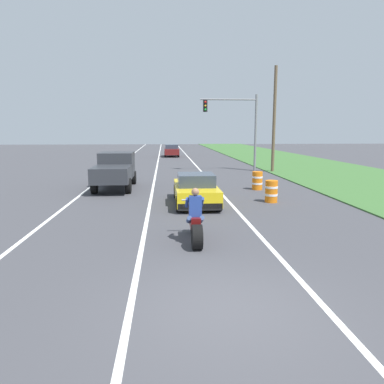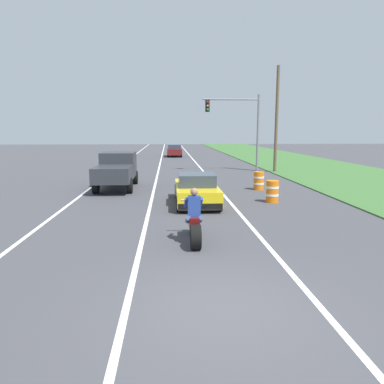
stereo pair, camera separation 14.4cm
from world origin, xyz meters
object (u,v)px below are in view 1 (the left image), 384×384
Objects in this scene: construction_barrel_nearest at (271,191)px; distant_car_far_ahead at (172,150)px; traffic_light_mast_near at (239,121)px; pickup_truck_left_lane_dark_grey at (115,169)px; motorcycle_with_rider at (195,223)px; sports_car_yellow at (196,190)px; construction_barrel_mid at (257,181)px.

distant_car_far_ahead is (-3.91, 29.49, 0.27)m from construction_barrel_nearest.
pickup_truck_left_lane_dark_grey is at bearing -136.11° from traffic_light_mast_near.
sports_car_yellow is (0.50, 5.67, 0.04)m from motorcycle_with_rider.
construction_barrel_mid is (0.26, 3.55, 0.00)m from construction_barrel_nearest.
sports_car_yellow is 6.22m from pickup_truck_left_lane_dark_grey.
pickup_truck_left_lane_dark_grey is at bearing 131.69° from sports_car_yellow.
sports_car_yellow reaches higher than construction_barrel_nearest.
traffic_light_mast_near is at bearing 74.95° from motorcycle_with_rider.
construction_barrel_nearest is at bearing -82.44° from distant_car_far_ahead.
construction_barrel_mid is (4.23, 9.35, -0.09)m from motorcycle_with_rider.
motorcycle_with_rider reaches higher than distant_car_far_ahead.
construction_barrel_mid is at bearing -6.89° from pickup_truck_left_lane_dark_grey.
pickup_truck_left_lane_dark_grey reaches higher than distant_car_far_ahead.
construction_barrel_mid is at bearing 65.66° from motorcycle_with_rider.
distant_car_far_ahead is at bearing 99.14° from construction_barrel_mid.
distant_car_far_ahead is (-4.17, 25.93, 0.27)m from construction_barrel_mid.
sports_car_yellow is at bearing -109.19° from traffic_light_mast_near.
sports_car_yellow is at bearing -89.14° from distant_car_far_ahead.
pickup_truck_left_lane_dark_grey is (-3.62, 10.30, 0.51)m from motorcycle_with_rider.
traffic_light_mast_near reaches higher than sports_car_yellow.
motorcycle_with_rider reaches higher than sports_car_yellow.
distant_car_far_ahead reaches higher than construction_barrel_nearest.
construction_barrel_nearest is 29.75m from distant_car_far_ahead.
traffic_light_mast_near reaches higher than construction_barrel_mid.
traffic_light_mast_near is (8.62, 8.29, 2.88)m from pickup_truck_left_lane_dark_grey.
pickup_truck_left_lane_dark_grey reaches higher than construction_barrel_nearest.
pickup_truck_left_lane_dark_grey is at bearing 173.11° from construction_barrel_mid.
pickup_truck_left_lane_dark_grey is (-4.12, 4.63, 0.48)m from sports_car_yellow.
motorcycle_with_rider is 2.21× the size of construction_barrel_mid.
pickup_truck_left_lane_dark_grey is 7.93m from construction_barrel_mid.
distant_car_far_ahead is (-4.94, 16.69, -3.22)m from traffic_light_mast_near.
construction_barrel_nearest is 0.25× the size of distant_car_far_ahead.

